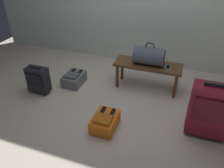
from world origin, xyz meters
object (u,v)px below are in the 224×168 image
bench (148,68)px  cell_phone (168,67)px  suitcase_small_charcoal (38,79)px  backpack_grey (74,79)px  duffel_bag_slate (149,56)px  suitcase_upright_burgundy (210,110)px  backpack_orange (105,122)px

bench → cell_phone: size_ratio=6.94×
suitcase_small_charcoal → backpack_grey: suitcase_small_charcoal is taller
duffel_bag_slate → suitcase_upright_burgundy: (0.85, -0.78, -0.19)m
cell_phone → bench: bearing=177.9°
bench → duffel_bag_slate: size_ratio=2.27×
duffel_bag_slate → suitcase_upright_burgundy: duffel_bag_slate is taller
cell_phone → backpack_grey: (-1.41, -0.27, -0.33)m
bench → suitcase_upright_burgundy: suitcase_upright_burgundy is taller
suitcase_upright_burgundy → backpack_orange: size_ratio=1.87×
cell_phone → suitcase_small_charcoal: suitcase_small_charcoal is taller
cell_phone → duffel_bag_slate: bearing=177.9°
cell_phone → backpack_orange: 1.25m
bench → backpack_orange: 1.13m
backpack_grey → duffel_bag_slate: bearing=14.0°
cell_phone → backpack_orange: bearing=-119.0°
duffel_bag_slate → backpack_orange: (-0.29, -1.06, -0.46)m
suitcase_small_charcoal → cell_phone: bearing=20.4°
bench → backpack_grey: (-1.12, -0.28, -0.26)m
suitcase_small_charcoal → backpack_orange: bearing=-17.9°
backpack_orange → duffel_bag_slate: bearing=74.7°
backpack_grey → backpack_orange: bearing=-43.3°
bench → cell_phone: cell_phone is taller
cell_phone → suitcase_upright_burgundy: bearing=-54.1°
duffel_bag_slate → backpack_orange: 1.19m
backpack_orange → backpack_grey: (-0.83, 0.78, 0.00)m
suitcase_small_charcoal → backpack_orange: size_ratio=1.21×
suitcase_upright_burgundy → backpack_orange: bearing=-166.2°
cell_phone → backpack_orange: (-0.58, -1.05, -0.33)m
suitcase_small_charcoal → backpack_orange: 1.28m
bench → suitcase_upright_burgundy: 1.16m
duffel_bag_slate → suitcase_small_charcoal: size_ratio=0.96×
duffel_bag_slate → backpack_orange: size_ratio=1.16×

